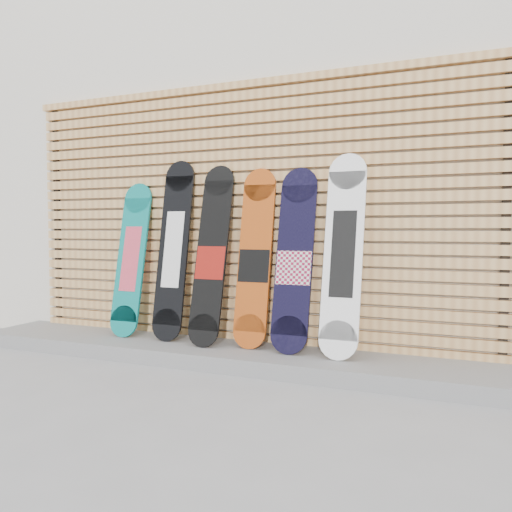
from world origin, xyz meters
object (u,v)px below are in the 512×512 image
object	(u,v)px
snowboard_3	(255,258)
snowboard_0	(131,259)
snowboard_4	(294,260)
snowboard_5	(343,254)
snowboard_2	(211,255)
snowboard_1	(174,249)

from	to	relation	value
snowboard_3	snowboard_0	bearing A→B (deg)	-179.72
snowboard_4	snowboard_5	distance (m)	0.39
snowboard_2	snowboard_5	xyz separation A→B (m)	(1.09, 0.01, 0.03)
snowboard_2	snowboard_4	xyz separation A→B (m)	(0.71, 0.02, -0.02)
snowboard_0	snowboard_3	world-z (taller)	snowboard_3
snowboard_0	snowboard_1	distance (m)	0.45
snowboard_2	snowboard_1	bearing A→B (deg)	174.10
snowboard_2	snowboard_5	size ratio (longest dim) A/B	0.97
snowboard_0	snowboard_5	distance (m)	1.91
snowboard_4	snowboard_5	xyz separation A→B (m)	(0.38, -0.01, 0.06)
snowboard_3	snowboard_4	distance (m)	0.34
snowboard_0	snowboard_2	size ratio (longest dim) A/B	0.92
snowboard_1	snowboard_4	distance (m)	1.10
snowboard_1	snowboard_0	bearing A→B (deg)	-179.91
snowboard_1	snowboard_5	size ratio (longest dim) A/B	1.01
snowboard_2	snowboard_3	bearing A→B (deg)	7.01
snowboard_0	snowboard_5	world-z (taller)	snowboard_5
snowboard_1	snowboard_4	size ratio (longest dim) A/B	1.08
snowboard_4	snowboard_0	bearing A→B (deg)	179.23
snowboard_0	snowboard_1	world-z (taller)	snowboard_1
snowboard_3	snowboard_4	world-z (taller)	snowboard_3
snowboard_3	snowboard_5	distance (m)	0.73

